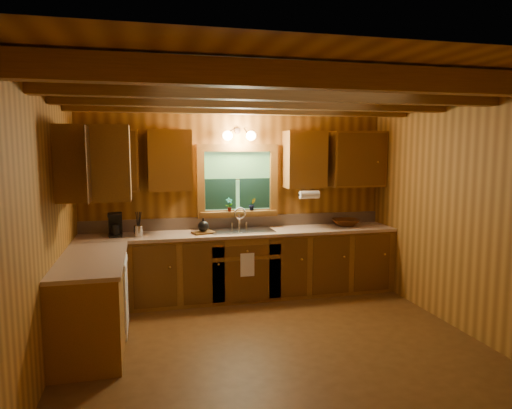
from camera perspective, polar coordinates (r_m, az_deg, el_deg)
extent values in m
plane|color=#553414|center=(4.87, 2.32, -17.11)|extent=(4.20, 4.20, 0.00)
plane|color=brown|center=(4.49, 2.49, 14.78)|extent=(4.20, 4.20, 0.00)
plane|color=brown|center=(6.34, -2.35, 0.73)|extent=(4.20, 0.00, 4.20)
plane|color=brown|center=(2.76, 13.43, -7.66)|extent=(4.20, 0.00, 4.20)
plane|color=brown|center=(4.42, -24.82, -2.65)|extent=(0.00, 3.80, 3.80)
plane|color=brown|center=(5.46, 24.08, -0.88)|extent=(0.00, 3.80, 3.80)
cube|color=brown|center=(3.35, 8.39, 15.50)|extent=(4.20, 0.14, 0.18)
cube|color=brown|center=(4.10, 4.08, 13.98)|extent=(4.20, 0.14, 0.18)
cube|color=brown|center=(4.86, 1.14, 12.89)|extent=(4.20, 0.14, 0.18)
cube|color=brown|center=(5.64, -0.98, 12.07)|extent=(4.20, 0.14, 0.18)
cube|color=brown|center=(6.19, -1.74, -7.61)|extent=(4.20, 0.62, 0.86)
cube|color=brown|center=(5.04, -19.70, -11.48)|extent=(0.62, 1.60, 0.86)
cube|color=tan|center=(6.10, -1.75, -3.51)|extent=(4.20, 0.66, 0.04)
cube|color=tan|center=(4.91, -19.80, -6.49)|extent=(0.64, 1.60, 0.04)
cube|color=tan|center=(6.36, -2.30, -2.15)|extent=(4.20, 0.02, 0.16)
cube|color=white|center=(5.20, -15.90, -10.74)|extent=(0.02, 0.60, 0.80)
cube|color=brown|center=(6.03, -18.17, 5.21)|extent=(0.78, 0.34, 0.78)
cube|color=brown|center=(6.02, -10.71, 5.43)|extent=(0.55, 0.34, 0.78)
cube|color=brown|center=(6.38, 6.10, 5.60)|extent=(0.55, 0.34, 0.78)
cube|color=brown|center=(6.69, 12.44, 5.54)|extent=(0.78, 0.34, 0.78)
cube|color=brown|center=(5.01, -21.73, 4.78)|extent=(0.34, 1.10, 0.78)
cube|color=brown|center=(6.26, -2.31, 7.07)|extent=(1.12, 0.08, 0.10)
cube|color=brown|center=(6.32, -2.27, -1.12)|extent=(1.12, 0.08, 0.10)
cube|color=brown|center=(6.19, -6.92, 2.86)|extent=(0.10, 0.08, 0.80)
cube|color=brown|center=(6.39, 2.21, 3.03)|extent=(0.10, 0.08, 0.80)
cube|color=#3C7531|center=(6.31, -2.35, 2.98)|extent=(0.92, 0.01, 0.80)
cube|color=black|center=(6.26, -4.44, 1.31)|extent=(0.42, 0.02, 0.42)
cube|color=black|center=(6.35, -0.18, 1.42)|extent=(0.42, 0.02, 0.42)
cylinder|color=black|center=(6.28, -2.30, 3.15)|extent=(0.92, 0.01, 0.01)
cube|color=brown|center=(6.28, -2.19, -0.98)|extent=(1.06, 0.14, 0.04)
cylinder|color=black|center=(6.26, -2.32, 9.17)|extent=(0.08, 0.03, 0.08)
cylinder|color=black|center=(6.19, -3.13, 9.20)|extent=(0.09, 0.17, 0.08)
cylinder|color=black|center=(6.23, -1.29, 9.19)|extent=(0.09, 0.17, 0.08)
sphere|color=#FFE0A5|center=(6.11, -3.58, 8.56)|extent=(0.13, 0.13, 0.13)
sphere|color=#FFE0A5|center=(6.18, -0.62, 8.56)|extent=(0.13, 0.13, 0.13)
cylinder|color=white|center=(6.22, 6.66, 1.22)|extent=(0.27, 0.11, 0.11)
cube|color=white|center=(5.86, -1.08, -7.54)|extent=(0.18, 0.01, 0.30)
cube|color=silver|center=(6.10, -1.77, -3.26)|extent=(0.82, 0.48, 0.02)
cube|color=#262628|center=(6.08, -3.53, -3.94)|extent=(0.34, 0.40, 0.14)
cube|color=#262628|center=(6.15, -0.04, -3.79)|extent=(0.34, 0.40, 0.14)
cylinder|color=silver|center=(6.26, -2.12, -2.03)|extent=(0.04, 0.04, 0.22)
torus|color=silver|center=(6.18, -2.01, -1.11)|extent=(0.16, 0.02, 0.16)
cube|color=black|center=(5.98, -17.12, -3.70)|extent=(0.17, 0.20, 0.03)
cube|color=black|center=(6.02, -17.13, -2.25)|extent=(0.17, 0.07, 0.28)
cube|color=black|center=(5.92, -17.22, -1.24)|extent=(0.17, 0.18, 0.04)
cylinder|color=black|center=(5.94, -17.16, -3.01)|extent=(0.10, 0.10, 0.12)
cylinder|color=silver|center=(5.90, -14.46, -3.21)|extent=(0.11, 0.11, 0.14)
cylinder|color=black|center=(5.87, -14.65, -1.87)|extent=(0.03, 0.03, 0.20)
cylinder|color=black|center=(5.88, -14.50, -1.86)|extent=(0.01, 0.01, 0.20)
cylinder|color=black|center=(5.89, -14.36, -1.84)|extent=(0.03, 0.03, 0.20)
cylinder|color=black|center=(5.89, -14.25, -1.82)|extent=(0.04, 0.05, 0.20)
cube|color=#5A3613|center=(5.95, -6.58, -3.51)|extent=(0.31, 0.26, 0.02)
sphere|color=black|center=(5.93, -6.59, -2.72)|extent=(0.14, 0.14, 0.14)
cylinder|color=black|center=(5.92, -6.60, -1.87)|extent=(0.02, 0.02, 0.04)
imported|color=#48230C|center=(6.62, 11.10, -2.22)|extent=(0.48, 0.48, 0.09)
imported|color=#5A3613|center=(6.21, -3.35, -0.02)|extent=(0.11, 0.09, 0.19)
imported|color=#5A3613|center=(6.30, -0.46, 0.02)|extent=(0.11, 0.09, 0.17)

